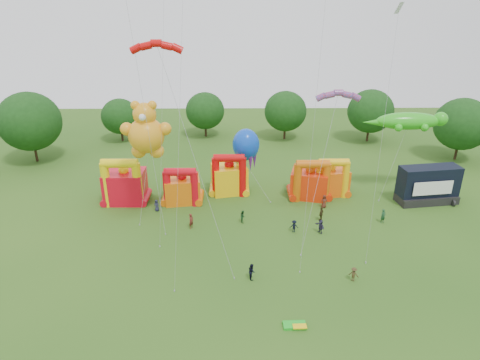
{
  "coord_description": "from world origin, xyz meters",
  "views": [
    {
      "loc": [
        -2.14,
        -27.85,
        26.5
      ],
      "look_at": [
        -1.57,
        18.0,
        6.7
      ],
      "focal_mm": 32.0,
      "sensor_mm": 36.0,
      "label": 1
    }
  ],
  "objects_px": {
    "bouncy_castle_0": "(125,185)",
    "stage_trailer": "(428,185)",
    "spectator_0": "(157,205)",
    "octopus_kite": "(252,164)",
    "spectator_4": "(321,214)",
    "bouncy_castle_2": "(229,177)",
    "teddy_bear_kite": "(146,145)",
    "gecko_kite": "(399,149)"
  },
  "relations": [
    {
      "from": "bouncy_castle_2",
      "to": "gecko_kite",
      "type": "bearing_deg",
      "value": -2.19
    },
    {
      "from": "stage_trailer",
      "to": "octopus_kite",
      "type": "bearing_deg",
      "value": 170.59
    },
    {
      "from": "stage_trailer",
      "to": "spectator_0",
      "type": "xyz_separation_m",
      "value": [
        -37.1,
        -2.36,
        -1.71
      ]
    },
    {
      "from": "bouncy_castle_0",
      "to": "teddy_bear_kite",
      "type": "xyz_separation_m",
      "value": [
        4.41,
        -4.64,
        7.29
      ]
    },
    {
      "from": "gecko_kite",
      "to": "teddy_bear_kite",
      "type": "bearing_deg",
      "value": -168.86
    },
    {
      "from": "bouncy_castle_2",
      "to": "gecko_kite",
      "type": "xyz_separation_m",
      "value": [
        23.58,
        -0.9,
        4.59
      ]
    },
    {
      "from": "bouncy_castle_2",
      "to": "octopus_kite",
      "type": "distance_m",
      "value": 3.76
    },
    {
      "from": "stage_trailer",
      "to": "spectator_0",
      "type": "height_order",
      "value": "stage_trailer"
    },
    {
      "from": "bouncy_castle_0",
      "to": "stage_trailer",
      "type": "xyz_separation_m",
      "value": [
        41.84,
        -0.52,
        -0.07
      ]
    },
    {
      "from": "spectator_0",
      "to": "stage_trailer",
      "type": "bearing_deg",
      "value": 22.22
    },
    {
      "from": "bouncy_castle_0",
      "to": "spectator_0",
      "type": "distance_m",
      "value": 5.83
    },
    {
      "from": "gecko_kite",
      "to": "bouncy_castle_0",
      "type": "bearing_deg",
      "value": -177.03
    },
    {
      "from": "stage_trailer",
      "to": "teddy_bear_kite",
      "type": "height_order",
      "value": "teddy_bear_kite"
    },
    {
      "from": "bouncy_castle_0",
      "to": "octopus_kite",
      "type": "bearing_deg",
      "value": 11.23
    },
    {
      "from": "bouncy_castle_0",
      "to": "gecko_kite",
      "type": "xyz_separation_m",
      "value": [
        37.96,
        1.97,
        4.41
      ]
    },
    {
      "from": "spectator_0",
      "to": "spectator_4",
      "type": "xyz_separation_m",
      "value": [
        21.45,
        -2.88,
        0.13
      ]
    },
    {
      "from": "gecko_kite",
      "to": "bouncy_castle_2",
      "type": "bearing_deg",
      "value": 177.81
    },
    {
      "from": "bouncy_castle_0",
      "to": "stage_trailer",
      "type": "bearing_deg",
      "value": -0.71
    },
    {
      "from": "teddy_bear_kite",
      "to": "spectator_4",
      "type": "xyz_separation_m",
      "value": [
        21.79,
        -1.12,
        -8.95
      ]
    },
    {
      "from": "bouncy_castle_2",
      "to": "octopus_kite",
      "type": "relative_size",
      "value": 0.69
    },
    {
      "from": "bouncy_castle_0",
      "to": "teddy_bear_kite",
      "type": "bearing_deg",
      "value": -46.49
    },
    {
      "from": "spectator_4",
      "to": "spectator_0",
      "type": "bearing_deg",
      "value": -61.95
    },
    {
      "from": "stage_trailer",
      "to": "gecko_kite",
      "type": "relative_size",
      "value": 0.71
    },
    {
      "from": "bouncy_castle_0",
      "to": "stage_trailer",
      "type": "distance_m",
      "value": 41.85
    },
    {
      "from": "bouncy_castle_0",
      "to": "gecko_kite",
      "type": "height_order",
      "value": "gecko_kite"
    },
    {
      "from": "stage_trailer",
      "to": "gecko_kite",
      "type": "bearing_deg",
      "value": 147.42
    },
    {
      "from": "bouncy_castle_0",
      "to": "bouncy_castle_2",
      "type": "height_order",
      "value": "bouncy_castle_0"
    },
    {
      "from": "octopus_kite",
      "to": "spectator_4",
      "type": "distance_m",
      "value": 13.04
    },
    {
      "from": "bouncy_castle_0",
      "to": "spectator_4",
      "type": "height_order",
      "value": "bouncy_castle_0"
    },
    {
      "from": "spectator_0",
      "to": "bouncy_castle_2",
      "type": "bearing_deg",
      "value": 49.38
    },
    {
      "from": "bouncy_castle_0",
      "to": "spectator_0",
      "type": "relative_size",
      "value": 4.22
    },
    {
      "from": "bouncy_castle_0",
      "to": "stage_trailer",
      "type": "relative_size",
      "value": 0.8
    },
    {
      "from": "gecko_kite",
      "to": "stage_trailer",
      "type": "bearing_deg",
      "value": -32.58
    },
    {
      "from": "bouncy_castle_0",
      "to": "bouncy_castle_2",
      "type": "relative_size",
      "value": 1.08
    },
    {
      "from": "gecko_kite",
      "to": "spectator_4",
      "type": "bearing_deg",
      "value": -146.71
    },
    {
      "from": "teddy_bear_kite",
      "to": "gecko_kite",
      "type": "distance_m",
      "value": 34.32
    },
    {
      "from": "bouncy_castle_2",
      "to": "teddy_bear_kite",
      "type": "distance_m",
      "value": 14.55
    },
    {
      "from": "bouncy_castle_0",
      "to": "octopus_kite",
      "type": "relative_size",
      "value": 0.75
    },
    {
      "from": "teddy_bear_kite",
      "to": "bouncy_castle_2",
      "type": "bearing_deg",
      "value": 36.98
    },
    {
      "from": "teddy_bear_kite",
      "to": "octopus_kite",
      "type": "relative_size",
      "value": 1.68
    },
    {
      "from": "stage_trailer",
      "to": "octopus_kite",
      "type": "xyz_separation_m",
      "value": [
        -24.23,
        4.02,
        1.69
      ]
    },
    {
      "from": "octopus_kite",
      "to": "spectator_4",
      "type": "bearing_deg",
      "value": -47.19
    }
  ]
}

